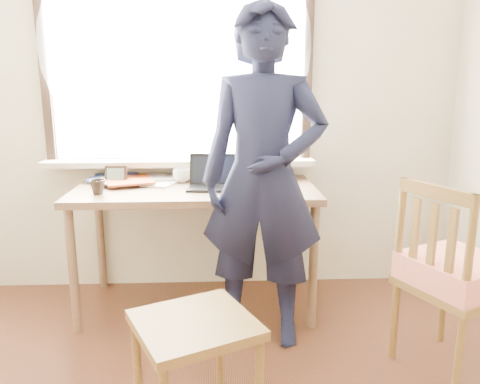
{
  "coord_description": "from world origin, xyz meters",
  "views": [
    {
      "loc": [
        0.07,
        -1.3,
        1.46
      ],
      "look_at": [
        0.17,
        0.95,
        0.94
      ],
      "focal_mm": 35.0,
      "sensor_mm": 36.0,
      "label": 1
    }
  ],
  "objects_px": {
    "desk": "(196,199)",
    "mug_white": "(182,175)",
    "side_chair": "(454,274)",
    "person": "(263,180)",
    "mug_dark": "(98,187)",
    "work_chair": "(195,336)",
    "laptop": "(213,180)"
  },
  "relations": [
    {
      "from": "desk",
      "to": "mug_white",
      "type": "relative_size",
      "value": 13.05
    },
    {
      "from": "mug_white",
      "to": "work_chair",
      "type": "relative_size",
      "value": 0.19
    },
    {
      "from": "mug_dark",
      "to": "side_chair",
      "type": "bearing_deg",
      "value": -17.8
    },
    {
      "from": "laptop",
      "to": "person",
      "type": "relative_size",
      "value": 0.17
    },
    {
      "from": "work_chair",
      "to": "person",
      "type": "distance_m",
      "value": 0.96
    },
    {
      "from": "mug_dark",
      "to": "person",
      "type": "height_order",
      "value": "person"
    },
    {
      "from": "desk",
      "to": "laptop",
      "type": "xyz_separation_m",
      "value": [
        0.11,
        -0.04,
        0.13
      ]
    },
    {
      "from": "mug_white",
      "to": "desk",
      "type": "bearing_deg",
      "value": -55.66
    },
    {
      "from": "desk",
      "to": "person",
      "type": "bearing_deg",
      "value": -45.93
    },
    {
      "from": "work_chair",
      "to": "side_chair",
      "type": "distance_m",
      "value": 1.33
    },
    {
      "from": "side_chair",
      "to": "person",
      "type": "xyz_separation_m",
      "value": [
        -0.93,
        0.38,
        0.42
      ]
    },
    {
      "from": "laptop",
      "to": "mug_dark",
      "type": "relative_size",
      "value": 3.43
    },
    {
      "from": "desk",
      "to": "work_chair",
      "type": "height_order",
      "value": "desk"
    },
    {
      "from": "person",
      "to": "laptop",
      "type": "bearing_deg",
      "value": 138.13
    },
    {
      "from": "mug_white",
      "to": "person",
      "type": "distance_m",
      "value": 0.74
    },
    {
      "from": "desk",
      "to": "laptop",
      "type": "height_order",
      "value": "laptop"
    },
    {
      "from": "mug_dark",
      "to": "work_chair",
      "type": "bearing_deg",
      "value": -57.11
    },
    {
      "from": "work_chair",
      "to": "side_chair",
      "type": "xyz_separation_m",
      "value": [
        1.28,
        0.34,
        0.11
      ]
    },
    {
      "from": "side_chair",
      "to": "mug_dark",
      "type": "bearing_deg",
      "value": 162.2
    },
    {
      "from": "mug_dark",
      "to": "person",
      "type": "relative_size",
      "value": 0.05
    },
    {
      "from": "mug_white",
      "to": "mug_dark",
      "type": "relative_size",
      "value": 1.26
    },
    {
      "from": "laptop",
      "to": "mug_white",
      "type": "xyz_separation_m",
      "value": [
        -0.21,
        0.18,
        -0.0
      ]
    },
    {
      "from": "side_chair",
      "to": "person",
      "type": "relative_size",
      "value": 0.53
    },
    {
      "from": "laptop",
      "to": "mug_dark",
      "type": "distance_m",
      "value": 0.7
    },
    {
      "from": "laptop",
      "to": "side_chair",
      "type": "xyz_separation_m",
      "value": [
        1.22,
        -0.75,
        -0.34
      ]
    },
    {
      "from": "desk",
      "to": "side_chair",
      "type": "height_order",
      "value": "side_chair"
    },
    {
      "from": "mug_white",
      "to": "person",
      "type": "relative_size",
      "value": 0.06
    },
    {
      "from": "work_chair",
      "to": "side_chair",
      "type": "bearing_deg",
      "value": 14.66
    },
    {
      "from": "laptop",
      "to": "side_chair",
      "type": "relative_size",
      "value": 0.32
    },
    {
      "from": "side_chair",
      "to": "person",
      "type": "distance_m",
      "value": 1.09
    },
    {
      "from": "mug_white",
      "to": "mug_dark",
      "type": "xyz_separation_m",
      "value": [
        -0.47,
        -0.32,
        -0.0
      ]
    },
    {
      "from": "mug_dark",
      "to": "side_chair",
      "type": "distance_m",
      "value": 2.02
    }
  ]
}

